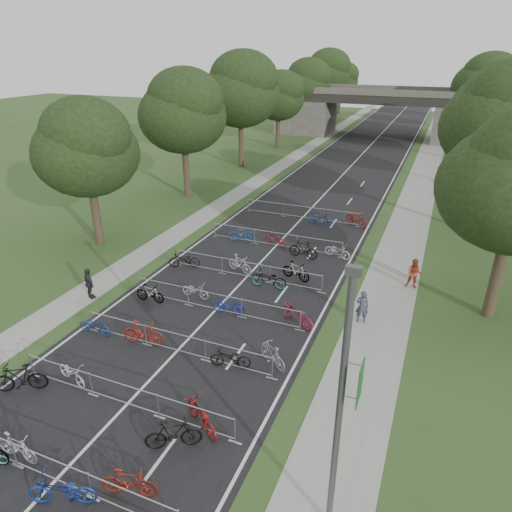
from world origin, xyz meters
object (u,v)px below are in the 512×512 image
(bike_2, at_px, (62,491))
(overpass_bridge, at_px, (381,113))
(pedestrian_b, at_px, (414,274))
(pedestrian_a, at_px, (362,307))
(pedestrian_c, at_px, (89,284))
(bike_1, at_px, (17,447))
(lamppost, at_px, (341,408))

(bike_2, bearing_deg, overpass_bridge, 158.51)
(bike_2, height_order, pedestrian_b, pedestrian_b)
(pedestrian_a, bearing_deg, pedestrian_c, 0.49)
(overpass_bridge, relative_size, bike_1, 17.87)
(lamppost, xyz_separation_m, pedestrian_c, (-15.13, 7.64, -3.39))
(pedestrian_a, relative_size, pedestrian_b, 0.99)
(bike_1, bearing_deg, pedestrian_c, 28.95)
(pedestrian_b, bearing_deg, bike_1, -122.91)
(overpass_bridge, xyz_separation_m, pedestrian_c, (-6.80, -55.36, -2.65))
(bike_2, relative_size, pedestrian_c, 1.16)
(pedestrian_a, bearing_deg, pedestrian_b, -126.46)
(overpass_bridge, relative_size, pedestrian_c, 17.46)
(bike_2, distance_m, pedestrian_b, 19.85)
(pedestrian_c, bearing_deg, lamppost, -179.67)
(bike_1, xyz_separation_m, pedestrian_a, (8.87, 12.66, 0.34))
(pedestrian_c, bearing_deg, overpass_bridge, -69.89)
(overpass_bridge, distance_m, bike_2, 65.53)
(bike_1, relative_size, pedestrian_b, 0.99)
(overpass_bridge, bearing_deg, pedestrian_b, -79.03)
(bike_1, xyz_separation_m, bike_2, (2.57, -0.70, 0.02))
(overpass_bridge, height_order, pedestrian_b, overpass_bridge)
(lamppost, xyz_separation_m, bike_2, (-7.48, -2.45, -3.74))
(overpass_bridge, relative_size, bike_2, 15.09)
(lamppost, distance_m, bike_2, 8.71)
(bike_2, bearing_deg, pedestrian_b, 132.89)
(pedestrian_c, bearing_deg, pedestrian_b, -126.56)
(lamppost, height_order, pedestrian_b, lamppost)
(bike_1, distance_m, pedestrian_c, 10.69)
(bike_1, distance_m, pedestrian_b, 20.47)
(lamppost, distance_m, bike_1, 10.87)
(overpass_bridge, relative_size, pedestrian_a, 17.98)
(pedestrian_a, bearing_deg, overpass_bridge, -94.88)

